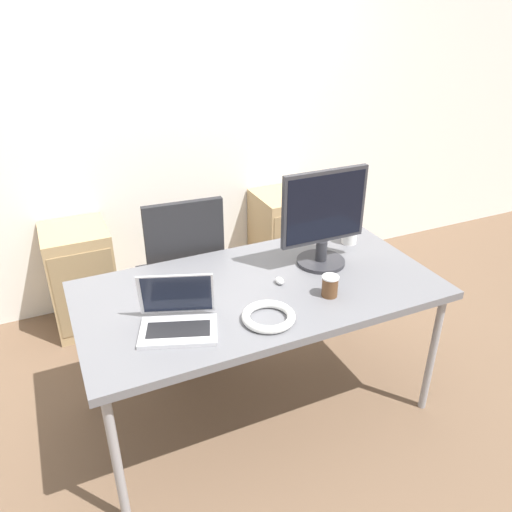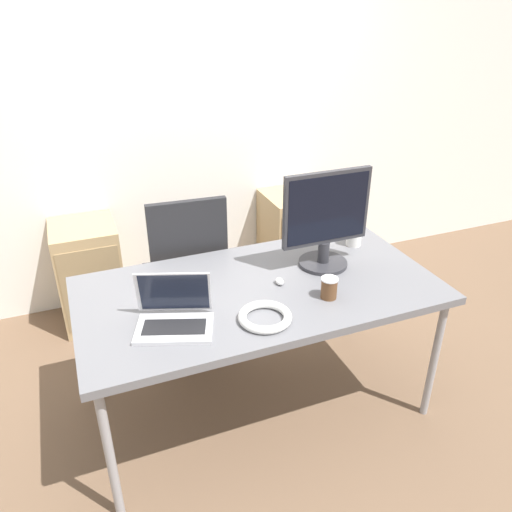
# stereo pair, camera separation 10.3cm
# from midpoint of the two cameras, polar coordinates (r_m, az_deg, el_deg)

# --- Properties ---
(ground_plane) EXTENTS (14.00, 14.00, 0.00)m
(ground_plane) POSITION_cam_midpoint_polar(r_m,az_deg,el_deg) (2.92, 1.40, -16.56)
(ground_plane) COLOR brown
(wall_back) EXTENTS (10.00, 0.05, 2.60)m
(wall_back) POSITION_cam_midpoint_polar(r_m,az_deg,el_deg) (3.57, -7.94, 15.47)
(wall_back) COLOR white
(wall_back) RESTS_ON ground_plane
(desk) EXTENTS (1.76, 0.90, 0.77)m
(desk) POSITION_cam_midpoint_polar(r_m,az_deg,el_deg) (2.47, 1.59, -4.49)
(desk) COLOR slate
(desk) RESTS_ON ground_plane
(office_chair) EXTENTS (0.56, 0.57, 1.06)m
(office_chair) POSITION_cam_midpoint_polar(r_m,az_deg,el_deg) (3.17, -6.95, -3.82)
(office_chair) COLOR #232326
(office_chair) RESTS_ON ground_plane
(cabinet_left) EXTENTS (0.41, 0.45, 0.72)m
(cabinet_left) POSITION_cam_midpoint_polar(r_m,az_deg,el_deg) (3.55, -17.69, -1.98)
(cabinet_left) COLOR tan
(cabinet_left) RESTS_ON ground_plane
(cabinet_right) EXTENTS (0.41, 0.45, 0.72)m
(cabinet_right) POSITION_cam_midpoint_polar(r_m,az_deg,el_deg) (3.90, 4.84, 2.02)
(cabinet_right) COLOR tan
(cabinet_right) RESTS_ON ground_plane
(laptop_center) EXTENTS (0.38, 0.34, 0.23)m
(laptop_center) POSITION_cam_midpoint_polar(r_m,az_deg,el_deg) (2.18, -7.99, -6.82)
(laptop_center) COLOR silver
(laptop_center) RESTS_ON desk
(monitor) EXTENTS (0.47, 0.26, 0.52)m
(monitor) POSITION_cam_midpoint_polar(r_m,az_deg,el_deg) (2.57, 9.13, 4.00)
(monitor) COLOR #2D2D33
(monitor) RESTS_ON desk
(mouse) EXTENTS (0.04, 0.06, 0.03)m
(mouse) POSITION_cam_midpoint_polar(r_m,az_deg,el_deg) (2.47, 3.91, -2.92)
(mouse) COLOR silver
(mouse) RESTS_ON desk
(coffee_cup_white) EXTENTS (0.08, 0.08, 0.12)m
(coffee_cup_white) POSITION_cam_midpoint_polar(r_m,az_deg,el_deg) (2.90, 12.15, 2.28)
(coffee_cup_white) COLOR white
(coffee_cup_white) RESTS_ON desk
(coffee_cup_brown) EXTENTS (0.08, 0.08, 0.10)m
(coffee_cup_brown) POSITION_cam_midpoint_polar(r_m,az_deg,el_deg) (2.37, 9.59, -3.62)
(coffee_cup_brown) COLOR brown
(coffee_cup_brown) RESTS_ON desk
(cable_coil) EXTENTS (0.24, 0.24, 0.04)m
(cable_coil) POSITION_cam_midpoint_polar(r_m,az_deg,el_deg) (2.20, 2.39, -6.97)
(cable_coil) COLOR white
(cable_coil) RESTS_ON desk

